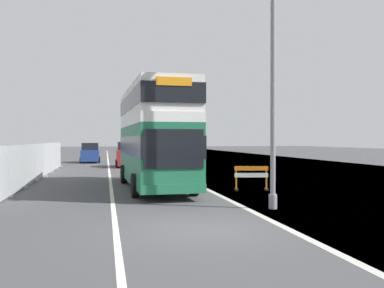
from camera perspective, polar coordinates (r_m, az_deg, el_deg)
ground at (r=11.91m, az=4.07°, el=-11.19°), size 140.00×280.00×0.10m
double_decker_bus at (r=21.06m, az=-5.09°, el=1.15°), size 3.03×10.41×4.87m
lamppost_foreground at (r=15.12m, az=10.70°, el=7.22°), size 0.29×0.70×8.74m
roadworks_barrier at (r=20.40m, az=7.87°, el=-4.14°), size 1.61×0.70×1.13m
construction_site_fence at (r=27.39m, az=-19.55°, el=-2.23°), size 0.44×24.00×2.19m
car_oncoming_near at (r=37.92m, az=-8.56°, el=-1.46°), size 2.01×4.12×2.18m
car_receding_mid at (r=46.09m, az=-13.34°, el=-1.20°), size 1.99×4.43×2.04m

